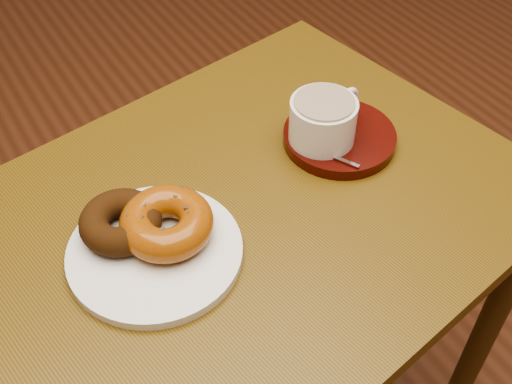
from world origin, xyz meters
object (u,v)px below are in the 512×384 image
cafe_table (244,262)px  saucer (339,137)px  donut_plate (155,252)px  coffee_cup (324,119)px

cafe_table → saucer: saucer is taller
cafe_table → donut_plate: size_ratio=3.93×
saucer → cafe_table: bearing=-168.0°
donut_plate → cafe_table: bearing=4.8°
cafe_table → saucer: 0.23m
cafe_table → saucer: bearing=2.8°
cafe_table → donut_plate: bearing=175.5°
cafe_table → saucer: size_ratio=5.18×
saucer → coffee_cup: coffee_cup is taller
cafe_table → coffee_cup: 0.24m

